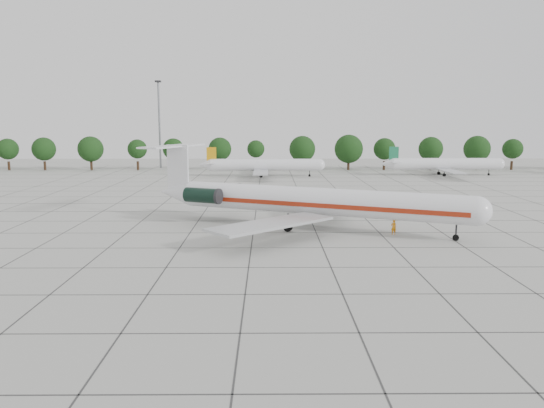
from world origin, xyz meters
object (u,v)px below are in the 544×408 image
object	(u,v)px
floodlight_mast	(159,119)
ground_crew	(394,227)
bg_airliner_c	(264,165)
bg_airliner_d	(445,164)
main_airliner	(300,200)

from	to	relation	value
floodlight_mast	ground_crew	bearing A→B (deg)	-62.99
ground_crew	bg_airliner_c	world-z (taller)	bg_airliner_c
bg_airliner_c	bg_airliner_d	world-z (taller)	same
bg_airliner_d	floodlight_mast	xyz separation A→B (m)	(-77.36, 22.44, 11.37)
ground_crew	bg_airliner_d	distance (m)	76.84
ground_crew	bg_airliner_d	world-z (taller)	bg_airliner_d
main_airliner	bg_airliner_c	bearing A→B (deg)	117.83
main_airliner	bg_airliner_d	xyz separation A→B (m)	(41.20, 66.50, -0.85)
main_airliner	ground_crew	distance (m)	12.48
ground_crew	bg_airliner_d	bearing A→B (deg)	-118.27
main_airliner	ground_crew	world-z (taller)	main_airliner
ground_crew	bg_airliner_c	xyz separation A→B (m)	(-16.53, 68.39, 1.98)
bg_airliner_c	floodlight_mast	bearing A→B (deg)	141.30
bg_airliner_c	ground_crew	bearing A→B (deg)	-76.42
ground_crew	bg_airliner_c	bearing A→B (deg)	-81.84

